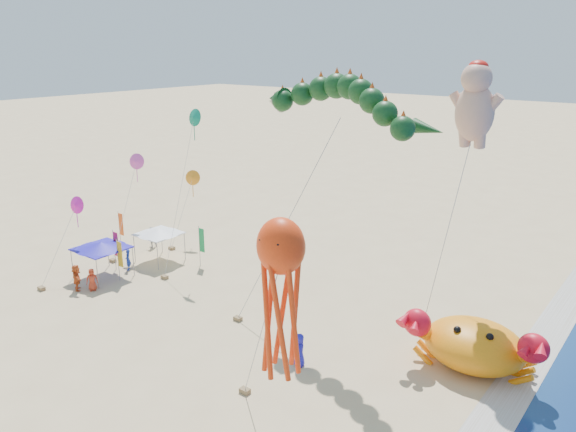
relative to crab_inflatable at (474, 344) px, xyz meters
The scene contains 11 objects.
ground 10.14m from the crab_inflatable, 163.37° to the right, with size 320.00×320.00×0.00m, color #D1B784.
foam_strip 3.98m from the crab_inflatable, 50.36° to the right, with size 320.00×320.00×0.00m, color silver.
crab_inflatable is the anchor object (origin of this frame).
dragon_kite 14.52m from the crab_inflatable, behind, with size 12.18×5.50×14.54m.
cherub_kite 12.98m from the crab_inflatable, 122.17° to the left, with size 2.47×3.32×15.69m.
octopus_kite 12.76m from the crab_inflatable, 114.74° to the right, with size 4.58×2.41×10.00m.
canopy_blue 26.44m from the crab_inflatable, behind, with size 3.66×3.66×2.71m.
canopy_white 25.28m from the crab_inflatable, behind, with size 3.31×3.31×2.71m.
feather_flags 25.65m from the crab_inflatable, behind, with size 8.81×5.73×3.20m.
beachgoers 22.66m from the crab_inflatable, 168.83° to the right, with size 21.81×10.09×1.88m.
small_kites 26.95m from the crab_inflatable, behind, with size 7.45×13.74×12.02m.
Camera 1 is at (17.70, -23.92, 16.44)m, focal length 35.00 mm.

